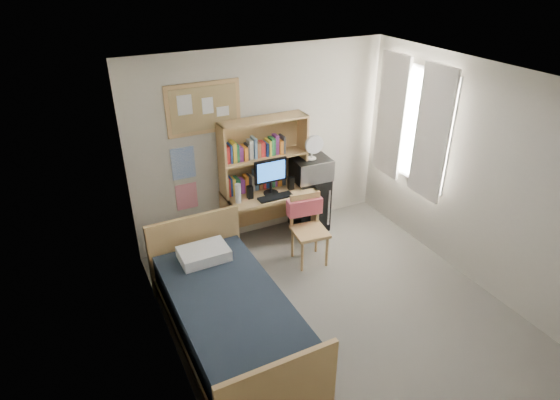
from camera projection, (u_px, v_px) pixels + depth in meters
name	position (u px, v px, depth m)	size (l,w,h in m)	color
floor	(342.00, 316.00, 5.25)	(3.60, 4.20, 0.02)	gray
ceiling	(360.00, 84.00, 4.01)	(3.60, 4.20, 0.02)	white
wall_back	(262.00, 145.00, 6.29)	(3.60, 0.04, 2.60)	beige
wall_front	(535.00, 363.00, 2.97)	(3.60, 0.04, 2.60)	beige
wall_left	(170.00, 262.00, 3.93)	(0.04, 4.20, 2.60)	beige
wall_right	(482.00, 180.00, 5.33)	(0.04, 4.20, 2.60)	beige
window_unit	(412.00, 125.00, 6.12)	(0.10, 1.40, 1.70)	white
curtain_left	(432.00, 134.00, 5.79)	(0.04, 0.55, 1.70)	white
curtain_right	(391.00, 116.00, 6.42)	(0.04, 0.55, 1.70)	white
bulletin_board	(204.00, 108.00, 5.68)	(0.94, 0.03, 0.64)	tan
poster_wave	(183.00, 163.00, 5.87)	(0.30, 0.01, 0.42)	#2A5AAB
poster_japan	(187.00, 196.00, 6.10)	(0.28, 0.01, 0.36)	#DD2749
desk	(269.00, 216.00, 6.44)	(1.21, 0.61, 0.76)	tan
desk_chair	(310.00, 231.00, 5.95)	(0.46, 0.46, 0.92)	tan
mini_fridge	(309.00, 203.00, 6.75)	(0.47, 0.47, 0.80)	black
bed	(231.00, 320.00, 4.75)	(1.06, 2.13, 0.59)	black
hutch	(264.00, 154.00, 6.15)	(1.19, 0.30, 0.97)	tan
monitor	(271.00, 177.00, 6.10)	(0.45, 0.04, 0.48)	black
keyboard	(275.00, 197.00, 6.10)	(0.46, 0.15, 0.02)	black
speaker_left	(250.00, 192.00, 6.06)	(0.07, 0.07, 0.17)	black
speaker_right	(291.00, 183.00, 6.29)	(0.07, 0.07, 0.18)	black
water_bottle	(238.00, 193.00, 5.94)	(0.08, 0.08, 0.26)	white
hoodie	(305.00, 207.00, 5.99)	(0.46, 0.14, 0.22)	#DE5465
microwave	(311.00, 169.00, 6.47)	(0.51, 0.39, 0.30)	#BDBCC1
desk_fan	(312.00, 148.00, 6.33)	(0.26, 0.26, 0.32)	white
pillow	(204.00, 254.00, 5.17)	(0.53, 0.37, 0.13)	white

